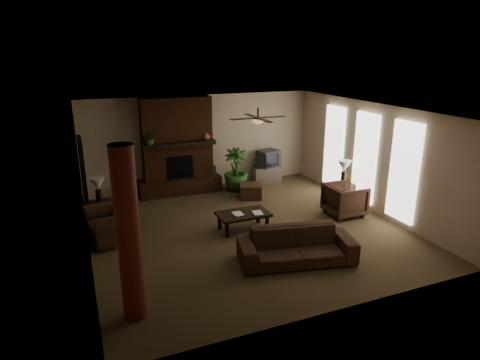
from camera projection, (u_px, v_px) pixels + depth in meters
name	position (u px, v px, depth m)	size (l,w,h in m)	color
room_shell	(247.00, 172.00, 9.36)	(7.00, 7.00, 7.00)	brown
fireplace	(178.00, 154.00, 11.98)	(2.40, 0.70, 2.80)	#462512
windows	(365.00, 158.00, 10.79)	(0.08, 3.65, 2.35)	white
log_column	(128.00, 236.00, 6.17)	(0.36, 0.36, 2.80)	maroon
doorway	(84.00, 182.00, 9.81)	(0.10, 1.00, 2.10)	black
ceiling_fan	(258.00, 120.00, 9.42)	(1.35, 1.35, 0.37)	black
sofa	(297.00, 241.00, 8.16)	(2.29, 0.67, 0.90)	#40291B
armchair_left	(111.00, 219.00, 9.11)	(1.13, 0.73, 0.98)	#40291B
armchair_right	(345.00, 198.00, 10.48)	(0.88, 0.82, 0.90)	#40291B
coffee_table	(243.00, 215.00, 9.62)	(1.20, 0.70, 0.43)	black
ottoman	(250.00, 191.00, 11.79)	(0.60, 0.60, 0.40)	#40291B
tv_stand	(267.00, 174.00, 13.22)	(0.85, 0.50, 0.50)	silver
tv	(269.00, 158.00, 13.08)	(0.75, 0.66, 0.52)	#363638
floor_vase	(211.00, 175.00, 12.49)	(0.34, 0.34, 0.77)	#32251C
floor_plant	(236.00, 179.00, 12.35)	(0.72, 1.28, 0.72)	#2B5321
side_table_left	(101.00, 214.00, 9.96)	(0.50, 0.50, 0.55)	black
lamp_left	(98.00, 186.00, 9.70)	(0.38, 0.38, 0.65)	black
side_table_right	(343.00, 194.00, 11.35)	(0.50, 0.50, 0.55)	black
lamp_right	(344.00, 168.00, 11.17)	(0.41, 0.41, 0.65)	black
mantel_plant	(150.00, 139.00, 11.27)	(0.38, 0.42, 0.33)	#2B5321
mantel_vase	(206.00, 136.00, 11.92)	(0.22, 0.23, 0.22)	#9A543D
book_a	(233.00, 209.00, 9.42)	(0.22, 0.03, 0.29)	#999999
book_b	(253.00, 208.00, 9.50)	(0.21, 0.02, 0.29)	#999999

